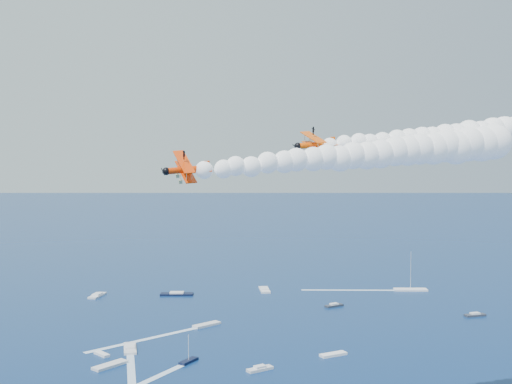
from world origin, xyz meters
name	(u,v)px	position (x,y,z in m)	size (l,w,h in m)	color
biplane_lead	(316,145)	(7.62, 28.32, 56.32)	(7.83, 8.78, 5.29)	#F55205
biplane_trail	(187,170)	(-17.40, 20.59, 52.10)	(7.59, 8.51, 5.13)	red
smoke_trail_lead	(463,134)	(37.91, 27.38, 58.63)	(61.21, 8.33, 11.25)	white
smoke_trail_trail	(361,155)	(12.90, 21.08, 54.41)	(61.22, 7.52, 11.25)	white
spectator_boats	(204,333)	(5.24, 109.97, 0.35)	(222.78, 181.81, 0.70)	white
boat_wakes	(209,340)	(5.28, 102.62, 0.03)	(130.12, 105.32, 0.04)	white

